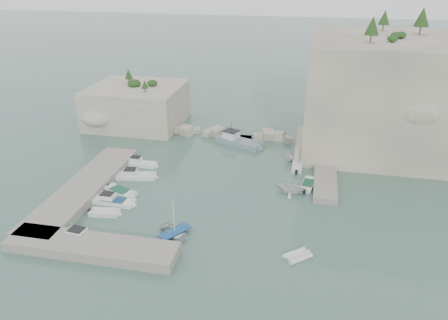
% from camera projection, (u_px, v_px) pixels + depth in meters
% --- Properties ---
extents(ground, '(400.00, 400.00, 0.00)m').
position_uv_depth(ground, '(214.00, 202.00, 54.20)').
color(ground, '#496E61').
rests_on(ground, ground).
extents(cliff_east, '(26.00, 22.00, 17.00)m').
position_uv_depth(cliff_east, '(393.00, 95.00, 66.86)').
color(cliff_east, beige).
rests_on(cliff_east, ground).
extents(cliff_terrace, '(8.00, 10.00, 2.50)m').
position_uv_depth(cliff_terrace, '(322.00, 146.00, 67.29)').
color(cliff_terrace, beige).
rests_on(cliff_terrace, ground).
extents(outcrop_west, '(16.00, 14.00, 7.00)m').
position_uv_depth(outcrop_west, '(137.00, 105.00, 78.70)').
color(outcrop_west, beige).
rests_on(outcrop_west, ground).
extents(quay_west, '(5.00, 24.00, 1.10)m').
position_uv_depth(quay_west, '(84.00, 188.00, 56.23)').
color(quay_west, '#9E9689').
rests_on(quay_west, ground).
extents(quay_south, '(18.00, 4.00, 1.10)m').
position_uv_depth(quay_south, '(92.00, 247.00, 44.70)').
color(quay_south, '#9E9689').
rests_on(quay_south, ground).
extents(ledge_east, '(3.00, 16.00, 0.80)m').
position_uv_depth(ledge_east, '(325.00, 174.00, 60.43)').
color(ledge_east, '#9E9689').
rests_on(ledge_east, ground).
extents(breakwater, '(28.00, 3.00, 1.40)m').
position_uv_depth(breakwater, '(238.00, 133.00, 73.67)').
color(breakwater, beige).
rests_on(breakwater, ground).
extents(motorboat_a, '(5.33, 1.77, 1.40)m').
position_uv_depth(motorboat_a, '(141.00, 165.00, 63.75)').
color(motorboat_a, white).
rests_on(motorboat_a, ground).
extents(motorboat_b, '(6.10, 2.86, 1.40)m').
position_uv_depth(motorboat_b, '(137.00, 178.00, 60.16)').
color(motorboat_b, silver).
rests_on(motorboat_b, ground).
extents(motorboat_c, '(5.31, 3.61, 0.70)m').
position_uv_depth(motorboat_c, '(120.00, 193.00, 56.12)').
color(motorboat_c, silver).
rests_on(motorboat_c, ground).
extents(motorboat_d, '(5.93, 1.95, 1.40)m').
position_uv_depth(motorboat_d, '(114.00, 203.00, 53.77)').
color(motorboat_d, white).
rests_on(motorboat_d, ground).
extents(motorboat_e, '(3.96, 1.97, 0.70)m').
position_uv_depth(motorboat_e, '(105.00, 215.00, 51.43)').
color(motorboat_e, silver).
rests_on(motorboat_e, ground).
extents(motorboat_f, '(6.19, 2.48, 1.40)m').
position_uv_depth(motorboat_f, '(84.00, 241.00, 46.64)').
color(motorboat_f, white).
rests_on(motorboat_f, ground).
extents(rowboat, '(5.07, 4.74, 0.85)m').
position_uv_depth(rowboat, '(175.00, 235.00, 47.57)').
color(rowboat, white).
rests_on(rowboat, ground).
extents(inflatable_dinghy, '(3.23, 3.07, 0.44)m').
position_uv_depth(inflatable_dinghy, '(297.00, 257.00, 44.02)').
color(inflatable_dinghy, silver).
rests_on(inflatable_dinghy, ground).
extents(tender_east_a, '(4.19, 3.76, 1.98)m').
position_uv_depth(tender_east_a, '(290.00, 193.00, 56.31)').
color(tender_east_a, white).
rests_on(tender_east_a, ground).
extents(tender_east_b, '(2.32, 4.70, 0.70)m').
position_uv_depth(tender_east_b, '(308.00, 187.00, 57.80)').
color(tender_east_b, white).
rests_on(tender_east_b, ground).
extents(tender_east_c, '(1.45, 4.36, 0.70)m').
position_uv_depth(tender_east_c, '(297.00, 168.00, 62.96)').
color(tender_east_c, silver).
rests_on(tender_east_c, ground).
extents(tender_east_d, '(4.58, 2.81, 1.66)m').
position_uv_depth(tender_east_d, '(298.00, 161.00, 65.32)').
color(tender_east_d, silver).
rests_on(tender_east_d, ground).
extents(work_boat, '(8.96, 5.69, 2.20)m').
position_uv_depth(work_boat, '(239.00, 145.00, 71.00)').
color(work_boat, slate).
rests_on(work_boat, ground).
extents(rowboat_mast, '(0.10, 0.10, 4.20)m').
position_uv_depth(rowboat_mast, '(174.00, 215.00, 46.52)').
color(rowboat_mast, white).
rests_on(rowboat_mast, rowboat).
extents(vegetation, '(53.48, 13.88, 13.40)m').
position_uv_depth(vegetation, '(366.00, 29.00, 65.14)').
color(vegetation, '#1E4219').
rests_on(vegetation, ground).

